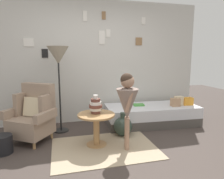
{
  "coord_description": "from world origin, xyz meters",
  "views": [
    {
      "loc": [
        -0.77,
        -2.55,
        1.46
      ],
      "look_at": [
        0.15,
        0.95,
        0.85
      ],
      "focal_mm": 33.27,
      "sensor_mm": 36.0,
      "label": 1
    }
  ],
  "objects_px": {
    "floor_lamp": "(58,58)",
    "magazine_basket": "(3,144)",
    "vase_striped": "(96,106)",
    "side_table": "(96,123)",
    "daybed": "(151,115)",
    "armchair": "(33,115)",
    "demijohn_near": "(123,126)",
    "person_child": "(127,101)",
    "book_on_daybed": "(139,105)"
  },
  "relations": [
    {
      "from": "book_on_daybed",
      "to": "demijohn_near",
      "type": "xyz_separation_m",
      "value": [
        -0.52,
        -0.54,
        -0.24
      ]
    },
    {
      "from": "daybed",
      "to": "person_child",
      "type": "xyz_separation_m",
      "value": [
        -0.88,
        -0.99,
        0.57
      ]
    },
    {
      "from": "book_on_daybed",
      "to": "magazine_basket",
      "type": "xyz_separation_m",
      "value": [
        -2.46,
        -0.74,
        -0.28
      ]
    },
    {
      "from": "demijohn_near",
      "to": "magazine_basket",
      "type": "bearing_deg",
      "value": -173.84
    },
    {
      "from": "armchair",
      "to": "magazine_basket",
      "type": "distance_m",
      "value": 0.65
    },
    {
      "from": "person_child",
      "to": "demijohn_near",
      "type": "relative_size",
      "value": 2.77
    },
    {
      "from": "armchair",
      "to": "daybed",
      "type": "xyz_separation_m",
      "value": [
        2.32,
        0.26,
        -0.24
      ]
    },
    {
      "from": "daybed",
      "to": "vase_striped",
      "type": "xyz_separation_m",
      "value": [
        -1.32,
        -0.7,
        0.45
      ]
    },
    {
      "from": "person_child",
      "to": "magazine_basket",
      "type": "bearing_deg",
      "value": 170.09
    },
    {
      "from": "person_child",
      "to": "book_on_daybed",
      "type": "relative_size",
      "value": 5.42
    },
    {
      "from": "daybed",
      "to": "armchair",
      "type": "bearing_deg",
      "value": -173.66
    },
    {
      "from": "daybed",
      "to": "vase_striped",
      "type": "distance_m",
      "value": 1.56
    },
    {
      "from": "side_table",
      "to": "vase_striped",
      "type": "height_order",
      "value": "vase_striped"
    },
    {
      "from": "armchair",
      "to": "side_table",
      "type": "height_order",
      "value": "armchair"
    },
    {
      "from": "side_table",
      "to": "book_on_daybed",
      "type": "relative_size",
      "value": 2.71
    },
    {
      "from": "floor_lamp",
      "to": "magazine_basket",
      "type": "xyz_separation_m",
      "value": [
        -0.86,
        -0.73,
        -1.25
      ]
    },
    {
      "from": "vase_striped",
      "to": "person_child",
      "type": "xyz_separation_m",
      "value": [
        0.43,
        -0.29,
        0.12
      ]
    },
    {
      "from": "armchair",
      "to": "magazine_basket",
      "type": "bearing_deg",
      "value": -134.4
    },
    {
      "from": "daybed",
      "to": "magazine_basket",
      "type": "distance_m",
      "value": 2.81
    },
    {
      "from": "floor_lamp",
      "to": "person_child",
      "type": "bearing_deg",
      "value": -46.88
    },
    {
      "from": "floor_lamp",
      "to": "side_table",
      "type": "bearing_deg",
      "value": -55.55
    },
    {
      "from": "armchair",
      "to": "vase_striped",
      "type": "height_order",
      "value": "armchair"
    },
    {
      "from": "daybed",
      "to": "person_child",
      "type": "height_order",
      "value": "person_child"
    },
    {
      "from": "armchair",
      "to": "daybed",
      "type": "bearing_deg",
      "value": 6.34
    },
    {
      "from": "book_on_daybed",
      "to": "magazine_basket",
      "type": "relative_size",
      "value": 0.79
    },
    {
      "from": "armchair",
      "to": "side_table",
      "type": "distance_m",
      "value": 1.11
    },
    {
      "from": "floor_lamp",
      "to": "person_child",
      "type": "height_order",
      "value": "floor_lamp"
    },
    {
      "from": "person_child",
      "to": "vase_striped",
      "type": "bearing_deg",
      "value": 145.91
    },
    {
      "from": "daybed",
      "to": "demijohn_near",
      "type": "height_order",
      "value": "demijohn_near"
    },
    {
      "from": "vase_striped",
      "to": "person_child",
      "type": "bearing_deg",
      "value": -34.09
    },
    {
      "from": "vase_striped",
      "to": "floor_lamp",
      "type": "relative_size",
      "value": 0.19
    },
    {
      "from": "armchair",
      "to": "demijohn_near",
      "type": "bearing_deg",
      "value": -7.49
    },
    {
      "from": "floor_lamp",
      "to": "magazine_basket",
      "type": "relative_size",
      "value": 5.76
    },
    {
      "from": "daybed",
      "to": "floor_lamp",
      "type": "distance_m",
      "value": 2.21
    },
    {
      "from": "side_table",
      "to": "magazine_basket",
      "type": "height_order",
      "value": "side_table"
    },
    {
      "from": "person_child",
      "to": "magazine_basket",
      "type": "relative_size",
      "value": 4.25
    },
    {
      "from": "vase_striped",
      "to": "demijohn_near",
      "type": "height_order",
      "value": "vase_striped"
    },
    {
      "from": "book_on_daybed",
      "to": "armchair",
      "type": "bearing_deg",
      "value": -170.81
    },
    {
      "from": "floor_lamp",
      "to": "demijohn_near",
      "type": "bearing_deg",
      "value": -25.45
    },
    {
      "from": "vase_striped",
      "to": "person_child",
      "type": "relative_size",
      "value": 0.25
    },
    {
      "from": "vase_striped",
      "to": "floor_lamp",
      "type": "distance_m",
      "value": 1.19
    },
    {
      "from": "floor_lamp",
      "to": "vase_striped",
      "type": "bearing_deg",
      "value": -54.04
    },
    {
      "from": "side_table",
      "to": "floor_lamp",
      "type": "bearing_deg",
      "value": 124.45
    },
    {
      "from": "demijohn_near",
      "to": "magazine_basket",
      "type": "relative_size",
      "value": 1.54
    },
    {
      "from": "floor_lamp",
      "to": "book_on_daybed",
      "type": "distance_m",
      "value": 1.88
    },
    {
      "from": "demijohn_near",
      "to": "floor_lamp",
      "type": "bearing_deg",
      "value": 154.55
    },
    {
      "from": "magazine_basket",
      "to": "vase_striped",
      "type": "bearing_deg",
      "value": -1.12
    },
    {
      "from": "armchair",
      "to": "demijohn_near",
      "type": "xyz_separation_m",
      "value": [
        1.54,
        -0.2,
        -0.26
      ]
    },
    {
      "from": "person_child",
      "to": "magazine_basket",
      "type": "xyz_separation_m",
      "value": [
        -1.84,
        0.32,
        -0.63
      ]
    },
    {
      "from": "demijohn_near",
      "to": "daybed",
      "type": "bearing_deg",
      "value": 30.53
    }
  ]
}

